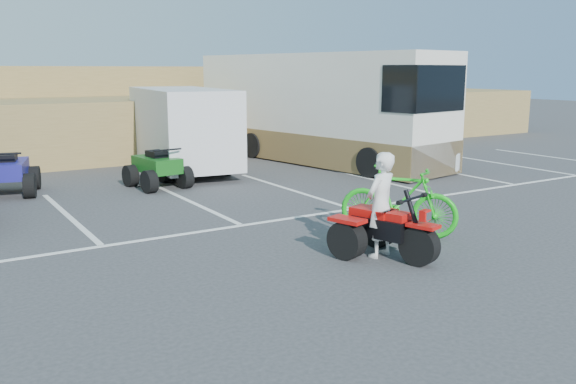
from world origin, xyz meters
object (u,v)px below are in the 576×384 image
green_dirt_bike (398,201)px  quad_atv_green (158,187)px  rv_motorhome (317,116)px  cargo_trailer (183,127)px  rider (381,205)px  quad_atv_blue (11,195)px  red_trike_atv (387,258)px

green_dirt_bike → quad_atv_green: (-2.12, 6.74, -0.65)m
quad_atv_green → rv_motorhome: bearing=9.0°
cargo_trailer → rv_motorhome: size_ratio=0.55×
green_dirt_bike → cargo_trailer: (-0.55, 8.83, 0.67)m
green_dirt_bike → cargo_trailer: 8.87m
rider → quad_atv_blue: bearing=-79.9°
quad_atv_green → cargo_trailer: bearing=46.1°
green_dirt_bike → rider: bearing=-179.9°
rv_motorhome → quad_atv_blue: 9.64m
cargo_trailer → red_trike_atv: bearing=-85.7°
green_dirt_bike → quad_atv_green: size_ratio=1.32×
rv_motorhome → quad_atv_green: 6.55m
red_trike_atv → green_dirt_bike: green_dirt_bike is taller
quad_atv_green → red_trike_atv: bearing=-89.0°
rider → cargo_trailer: bearing=-110.4°
rider → green_dirt_bike: size_ratio=0.79×
rider → rv_motorhome: bearing=-135.9°
green_dirt_bike → quad_atv_blue: 9.50m
rv_motorhome → quad_atv_blue: rv_motorhome is taller
rider → quad_atv_blue: rider is taller
rider → quad_atv_green: rider is taller
cargo_trailer → rv_motorhome: 4.58m
red_trike_atv → green_dirt_bike: (1.07, 0.95, 0.65)m
rider → rv_motorhome: (5.13, 9.29, 0.64)m
rider → rv_motorhome: size_ratio=0.17×
rider → green_dirt_bike: bearing=-160.9°
quad_atv_blue → quad_atv_green: quad_atv_blue is taller
rider → green_dirt_bike: rider is taller
quad_atv_blue → red_trike_atv: bearing=-47.9°
cargo_trailer → quad_atv_green: (-1.58, -2.09, -1.32)m
green_dirt_bike → rv_motorhome: (4.01, 8.48, 0.84)m
green_dirt_bike → cargo_trailer: cargo_trailer is taller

